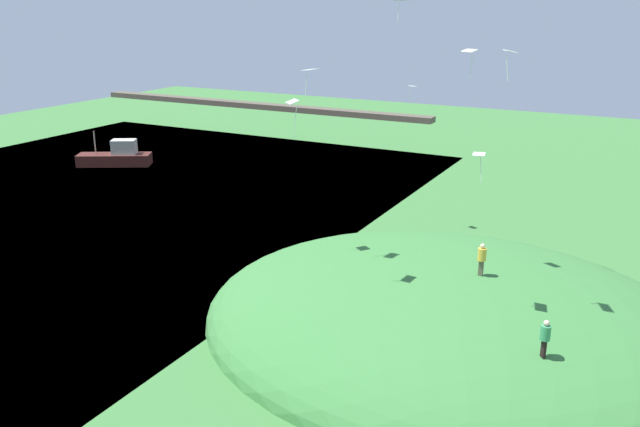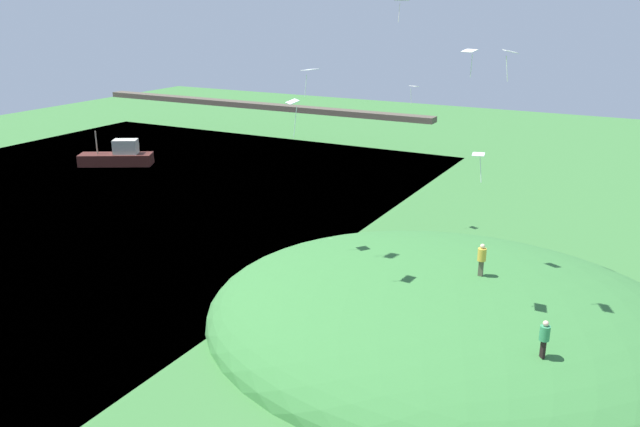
% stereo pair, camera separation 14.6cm
% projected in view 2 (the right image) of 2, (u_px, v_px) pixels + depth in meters
% --- Properties ---
extents(ground_plane, '(160.00, 160.00, 0.00)m').
position_uv_depth(ground_plane, '(338.00, 281.00, 43.95)').
color(ground_plane, '#397035').
extents(lake_water, '(54.39, 80.00, 0.40)m').
position_uv_depth(lake_water, '(31.00, 218.00, 57.50)').
color(lake_water, '#3E668F').
rests_on(lake_water, ground_plane).
extents(grass_hill, '(29.13, 25.26, 7.34)m').
position_uv_depth(grass_hill, '(449.00, 326.00, 37.82)').
color(grass_hill, '#387638').
rests_on(grass_hill, ground_plane).
extents(bridge_deck_far, '(48.95, 1.80, 0.70)m').
position_uv_depth(bridge_deck_far, '(256.00, 105.00, 86.18)').
color(bridge_deck_far, '#52493D').
extents(boat_on_lake, '(8.27, 6.07, 3.96)m').
position_uv_depth(boat_on_lake, '(118.00, 157.00, 75.15)').
color(boat_on_lake, '#471E19').
rests_on(boat_on_lake, lake_water).
extents(person_walking_path, '(0.49, 0.49, 1.84)m').
position_uv_depth(person_walking_path, '(482.00, 256.00, 35.29)').
color(person_walking_path, '#51503C').
rests_on(person_walking_path, grass_hill).
extents(person_watching_kites, '(0.64, 0.64, 1.80)m').
position_uv_depth(person_watching_kites, '(545.00, 335.00, 28.70)').
color(person_watching_kites, black).
rests_on(person_watching_kites, grass_hill).
extents(kite_0, '(0.71, 0.92, 1.35)m').
position_uv_depth(kite_0, '(310.00, 71.00, 31.98)').
color(kite_0, white).
extents(kite_3, '(0.91, 0.80, 1.46)m').
position_uv_depth(kite_3, '(470.00, 52.00, 34.37)').
color(kite_3, silver).
extents(kite_5, '(0.83, 0.73, 1.40)m').
position_uv_depth(kite_5, '(414.00, 88.00, 50.84)').
color(kite_5, silver).
extents(kite_6, '(0.69, 0.88, 1.39)m').
position_uv_depth(kite_6, '(479.00, 156.00, 30.18)').
color(kite_6, white).
extents(kite_8, '(1.07, 1.03, 2.23)m').
position_uv_depth(kite_8, '(293.00, 104.00, 37.80)').
color(kite_8, white).
extents(kite_9, '(0.86, 0.98, 1.42)m').
position_uv_depth(kite_9, '(510.00, 53.00, 29.33)').
color(kite_9, silver).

